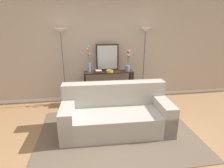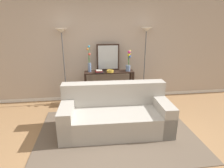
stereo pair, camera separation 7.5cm
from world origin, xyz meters
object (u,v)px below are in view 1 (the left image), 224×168
(console_table, at_px, (108,82))
(wall_mirror, at_px, (107,57))
(book_stack, at_px, (99,72))
(fruit_bowl, at_px, (110,71))
(vase_tall_flowers, at_px, (89,63))
(vase_short_flowers, at_px, (128,63))
(book_row_under_console, at_px, (98,101))
(floor_lamp_right, at_px, (145,44))
(floor_lamp_left, at_px, (62,46))
(couch, at_px, (116,114))

(console_table, distance_m, wall_mirror, 0.62)
(wall_mirror, distance_m, book_stack, 0.45)
(wall_mirror, relative_size, fruit_bowl, 3.89)
(console_table, bearing_deg, vase_tall_flowers, 177.46)
(vase_short_flowers, xyz_separation_m, book_row_under_console, (-0.78, 0.04, -0.99))
(book_row_under_console, bearing_deg, vase_short_flowers, -2.76)
(book_stack, distance_m, book_row_under_console, 0.82)
(floor_lamp_right, relative_size, fruit_bowl, 11.08)
(console_table, height_order, vase_short_flowers, vase_short_flowers)
(console_table, xyz_separation_m, fruit_bowl, (0.02, -0.09, 0.30))
(console_table, xyz_separation_m, floor_lamp_left, (-1.10, 0.06, 0.91))
(couch, height_order, console_table, couch)
(vase_tall_flowers, distance_m, book_row_under_console, 1.02)
(console_table, height_order, book_row_under_console, console_table)
(vase_tall_flowers, relative_size, vase_short_flowers, 1.21)
(floor_lamp_left, distance_m, book_stack, 1.06)
(console_table, distance_m, vase_tall_flowers, 0.68)
(vase_short_flowers, bearing_deg, floor_lamp_left, 176.43)
(floor_lamp_right, xyz_separation_m, book_stack, (-1.19, -0.16, -0.62))
(fruit_bowl, distance_m, book_row_under_console, 0.87)
(vase_tall_flowers, xyz_separation_m, book_row_under_console, (0.19, -0.02, -1.00))
(floor_lamp_left, bearing_deg, book_row_under_console, -4.35)
(floor_lamp_right, distance_m, fruit_bowl, 1.12)
(book_stack, bearing_deg, book_row_under_console, 112.65)
(wall_mirror, xyz_separation_m, vase_tall_flowers, (-0.48, -0.11, -0.12))
(couch, height_order, vase_tall_flowers, vase_tall_flowers)
(floor_lamp_right, distance_m, vase_short_flowers, 0.64)
(book_stack, xyz_separation_m, book_row_under_console, (-0.04, 0.10, -0.81))
(vase_short_flowers, distance_m, fruit_bowl, 0.51)
(vase_tall_flowers, height_order, book_stack, vase_tall_flowers)
(wall_mirror, xyz_separation_m, book_stack, (-0.24, -0.23, -0.30))
(wall_mirror, xyz_separation_m, fruit_bowl, (0.03, -0.22, -0.30))
(couch, distance_m, floor_lamp_right, 2.06)
(book_stack, bearing_deg, vase_short_flowers, 5.05)
(wall_mirror, xyz_separation_m, book_row_under_console, (-0.29, -0.13, -1.12))
(couch, bearing_deg, console_table, 88.63)
(console_table, xyz_separation_m, vase_tall_flowers, (-0.48, 0.02, 0.48))
(console_table, height_order, floor_lamp_left, floor_lamp_left)
(vase_short_flowers, height_order, book_row_under_console, vase_short_flowers)
(console_table, bearing_deg, couch, -91.37)
(couch, bearing_deg, book_row_under_console, 101.13)
(floor_lamp_left, distance_m, book_row_under_console, 1.64)
(couch, bearing_deg, floor_lamp_right, 54.90)
(fruit_bowl, relative_size, book_stack, 0.85)
(wall_mirror, bearing_deg, vase_tall_flowers, -167.24)
(console_table, height_order, floor_lamp_right, floor_lamp_right)
(console_table, height_order, wall_mirror, wall_mirror)
(vase_tall_flowers, distance_m, vase_short_flowers, 0.97)
(console_table, bearing_deg, fruit_bowl, -77.91)
(console_table, height_order, book_stack, book_stack)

